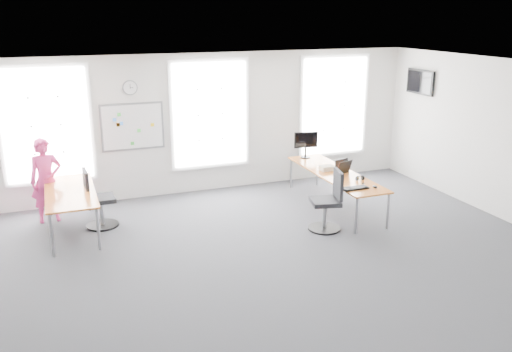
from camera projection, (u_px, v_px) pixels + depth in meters
name	position (u px, v px, depth m)	size (l,w,h in m)	color
floor	(265.00, 266.00, 8.46)	(10.00, 10.00, 0.00)	#28282E
ceiling	(266.00, 72.00, 7.59)	(10.00, 10.00, 0.00)	white
wall_back	(196.00, 124.00, 11.60)	(10.00, 10.00, 0.00)	white
wall_front	(445.00, 305.00, 4.45)	(10.00, 10.00, 0.00)	white
window_left	(46.00, 125.00, 10.50)	(1.60, 0.06, 2.20)	white
window_mid	(210.00, 114.00, 11.62)	(1.60, 0.06, 2.20)	white
window_right	(333.00, 106.00, 12.64)	(1.60, 0.06, 2.20)	white
desk_right	(335.00, 175.00, 10.88)	(0.78, 2.93, 0.71)	orange
desk_left	(70.00, 194.00, 9.61)	(0.84, 2.11, 0.77)	orange
chair_right	(329.00, 204.00, 9.77)	(0.60, 0.60, 1.11)	black
chair_left	(97.00, 202.00, 9.89)	(0.59, 0.59, 1.10)	black
person	(46.00, 181.00, 10.08)	(0.58, 0.38, 1.60)	#CC3075
whiteboard	(133.00, 127.00, 11.10)	(1.20, 0.03, 0.90)	white
wall_clock	(130.00, 88.00, 10.87)	(0.30, 0.30, 0.04)	gray
tv	(420.00, 82.00, 12.16)	(0.06, 0.90, 0.55)	black
keyboard	(355.00, 188.00, 9.87)	(0.50, 0.18, 0.02)	black
mouse	(375.00, 187.00, 9.91)	(0.08, 0.12, 0.05)	black
lens_cap	(363.00, 183.00, 10.18)	(0.06, 0.06, 0.01)	black
headphones	(360.00, 178.00, 10.37)	(0.16, 0.08, 0.09)	black
laptop_sleeve	(343.00, 167.00, 10.75)	(0.37, 0.29, 0.29)	black
paper_stack	(327.00, 168.00, 11.01)	(0.28, 0.21, 0.10)	beige
monitor	(306.00, 142.00, 11.86)	(0.52, 0.21, 0.58)	black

